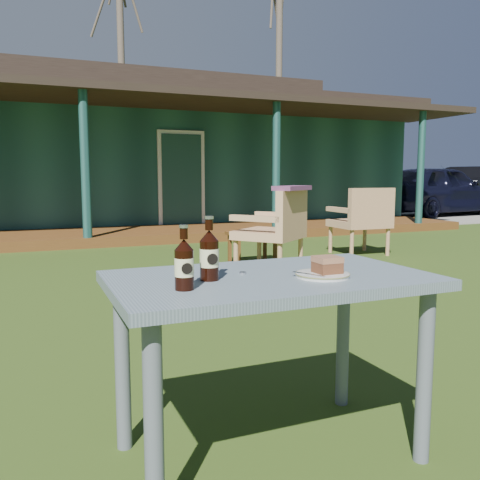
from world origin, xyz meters
name	(u,v)px	position (x,y,z in m)	size (l,w,h in m)	color
ground	(167,337)	(0.00, 0.00, 0.00)	(80.00, 80.00, 0.00)	#334916
pavilion	(64,155)	(0.00, 9.39, 1.61)	(15.80, 8.30, 3.45)	#19423E
gravel_strip	(436,213)	(10.50, 8.50, 0.01)	(9.00, 6.00, 0.02)	gray
tree_mid	(122,88)	(3.00, 18.50, 4.75)	(0.28, 0.28, 9.50)	brown
tree_right	(279,75)	(9.50, 17.00, 5.50)	(0.28, 0.28, 11.00)	brown
car_near	(438,190)	(9.93, 7.85, 0.72)	(1.70, 4.23, 1.44)	black
car_far	(479,188)	(13.24, 9.43, 0.72)	(1.52, 4.37, 1.44)	black
cafe_table	(270,301)	(0.00, -1.60, 0.62)	(1.20, 0.70, 0.72)	slate
plate	(322,275)	(0.16, -1.71, 0.73)	(0.20, 0.20, 0.01)	silver
cake_slice	(327,264)	(0.18, -1.70, 0.77)	(0.09, 0.09, 0.06)	brown
fork	(309,274)	(0.10, -1.72, 0.74)	(0.01, 0.14, 0.00)	silver
cola_bottle_near	(209,255)	(-0.25, -1.60, 0.81)	(0.07, 0.07, 0.23)	black
cola_bottle_far	(184,264)	(-0.37, -1.72, 0.81)	(0.06, 0.07, 0.22)	black
bottle_cap	(243,273)	(-0.09, -1.54, 0.72)	(0.03, 0.03, 0.01)	silver
armchair_left	(276,226)	(1.77, 1.85, 0.53)	(0.96, 0.95, 0.95)	tan
armchair_right	(363,217)	(3.48, 2.55, 0.53)	(0.71, 0.67, 0.94)	tan
floral_throw	(292,188)	(1.89, 1.70, 0.97)	(0.63, 0.22, 0.05)	#6D3860
side_table	(252,236)	(1.78, 2.55, 0.34)	(0.60, 0.40, 0.40)	brown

